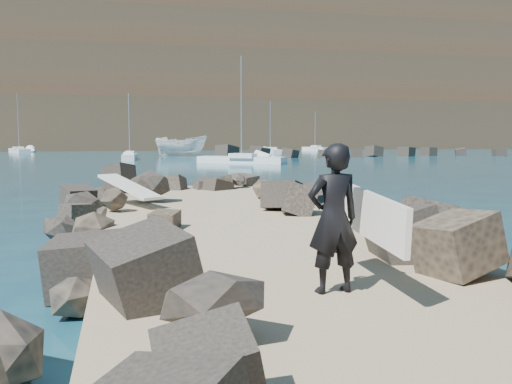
# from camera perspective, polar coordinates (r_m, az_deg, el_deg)

# --- Properties ---
(ground) EXTENTS (800.00, 800.00, 0.00)m
(ground) POSITION_cam_1_polar(r_m,az_deg,el_deg) (12.45, -1.05, -6.45)
(ground) COLOR #0F384C
(ground) RESTS_ON ground
(jetty) EXTENTS (6.00, 26.00, 0.60)m
(jetty) POSITION_cam_1_polar(r_m,az_deg,el_deg) (10.48, 1.24, -7.07)
(jetty) COLOR #8C7759
(jetty) RESTS_ON ground
(riprap_left) EXTENTS (2.60, 22.00, 1.00)m
(riprap_left) POSITION_cam_1_polar(r_m,az_deg,el_deg) (10.62, -14.88, -5.98)
(riprap_left) COLOR black
(riprap_left) RESTS_ON ground
(riprap_right) EXTENTS (2.60, 22.00, 1.00)m
(riprap_right) POSITION_cam_1_polar(r_m,az_deg,el_deg) (11.92, 14.31, -4.71)
(riprap_right) COLOR black
(riprap_right) RESTS_ON ground
(breakwater_secondary) EXTENTS (52.00, 4.00, 1.20)m
(breakwater_secondary) POSITION_cam_1_polar(r_m,az_deg,el_deg) (76.74, 16.27, 3.90)
(breakwater_secondary) COLOR black
(breakwater_secondary) RESTS_ON ground
(headland) EXTENTS (360.00, 140.00, 32.00)m
(headland) POSITION_cam_1_polar(r_m,az_deg,el_deg) (172.88, -8.99, 9.99)
(headland) COLOR #2D4919
(headland) RESTS_ON ground
(surfboard_resting) EXTENTS (1.83, 2.45, 0.08)m
(surfboard_resting) POSITION_cam_1_polar(r_m,az_deg,el_deg) (16.75, -12.57, 0.14)
(surfboard_resting) COLOR silver
(surfboard_resting) RESTS_ON riprap_left
(boat_imported) EXTENTS (7.15, 3.44, 2.66)m
(boat_imported) POSITION_cam_1_polar(r_m,az_deg,el_deg) (76.91, -7.49, 4.62)
(boat_imported) COLOR silver
(boat_imported) RESTS_ON ground
(surfer_with_board) EXTENTS (0.87, 2.37, 1.91)m
(surfer_with_board) POSITION_cam_1_polar(r_m,az_deg,el_deg) (7.33, 8.21, -2.58)
(surfer_with_board) COLOR black
(surfer_with_board) RESTS_ON jetty
(radome) EXTENTS (12.86, 12.86, 20.37)m
(radome) POSITION_cam_1_polar(r_m,az_deg,el_deg) (207.91, 23.63, 16.60)
(radome) COLOR silver
(radome) RESTS_ON headland
(sailboat_d) EXTENTS (2.06, 6.67, 7.97)m
(sailboat_d) POSITION_cam_1_polar(r_m,az_deg,el_deg) (85.48, 1.45, 4.10)
(sailboat_d) COLOR silver
(sailboat_d) RESTS_ON ground
(sailboat_e) EXTENTS (4.39, 7.95, 9.38)m
(sailboat_e) POSITION_cam_1_polar(r_m,az_deg,el_deg) (96.49, -22.59, 3.85)
(sailboat_e) COLOR silver
(sailboat_e) RESTS_ON ground
(sailboat_c) EXTENTS (8.18, 6.57, 10.28)m
(sailboat_c) POSITION_cam_1_polar(r_m,az_deg,el_deg) (54.61, -1.45, 3.25)
(sailboat_c) COLOR silver
(sailboat_c) RESTS_ON ground
(sailboat_f) EXTENTS (3.37, 5.82, 7.10)m
(sailboat_f) POSITION_cam_1_polar(r_m,az_deg,el_deg) (102.11, 5.92, 4.32)
(sailboat_f) COLOR silver
(sailboat_f) RESTS_ON ground
(sailboat_b) EXTENTS (1.84, 6.15, 7.41)m
(sailboat_b) POSITION_cam_1_polar(r_m,az_deg,el_deg) (64.22, -12.50, 3.47)
(sailboat_b) COLOR silver
(sailboat_b) RESTS_ON ground
(headland_buildings) EXTENTS (137.50, 30.50, 5.00)m
(headland_buildings) POSITION_cam_1_polar(r_m,az_deg,el_deg) (168.19, -6.48, 16.33)
(headland_buildings) COLOR white
(headland_buildings) RESTS_ON headland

